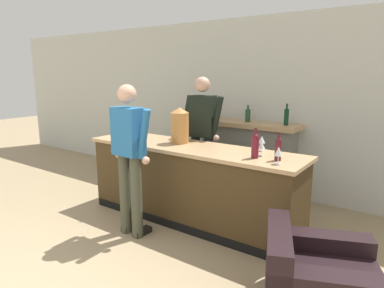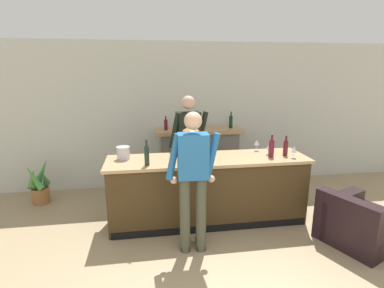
{
  "view_description": "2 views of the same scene",
  "coord_description": "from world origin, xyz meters",
  "px_view_note": "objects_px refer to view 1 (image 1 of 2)",
  "views": [
    {
      "loc": [
        2.68,
        -0.92,
        1.9
      ],
      "look_at": [
        0.07,
        2.73,
        0.96
      ],
      "focal_mm": 32.0,
      "sensor_mm": 36.0,
      "label": 1
    },
    {
      "loc": [
        -0.65,
        -1.59,
        2.24
      ],
      "look_at": [
        0.02,
        2.74,
        1.15
      ],
      "focal_mm": 28.0,
      "sensor_mm": 36.0,
      "label": 2
    }
  ],
  "objects_px": {
    "person_customer": "(129,154)",
    "person_bartender": "(202,135)",
    "copper_dispenser": "(180,125)",
    "fireplace_stone": "(247,157)",
    "ice_bucket_steel": "(130,129)",
    "wine_bottle_rose_blush": "(278,148)",
    "wine_bottle_port_short": "(128,130)",
    "wine_glass_mid_counter": "(261,146)",
    "potted_plant_corner": "(112,154)",
    "wine_glass_by_dispenser": "(262,140)",
    "wine_glass_front_left": "(279,152)",
    "wine_bottle_chardonnay_pale": "(255,145)",
    "armchair_black": "(314,286)"
  },
  "relations": [
    {
      "from": "armchair_black",
      "to": "wine_glass_front_left",
      "type": "distance_m",
      "value": 1.27
    },
    {
      "from": "armchair_black",
      "to": "potted_plant_corner",
      "type": "height_order",
      "value": "potted_plant_corner"
    },
    {
      "from": "wine_bottle_port_short",
      "to": "potted_plant_corner",
      "type": "bearing_deg",
      "value": 145.22
    },
    {
      "from": "wine_bottle_port_short",
      "to": "wine_glass_by_dispenser",
      "type": "xyz_separation_m",
      "value": [
        1.71,
        0.49,
        -0.02
      ]
    },
    {
      "from": "wine_bottle_chardonnay_pale",
      "to": "wine_glass_mid_counter",
      "type": "relative_size",
      "value": 2.1
    },
    {
      "from": "person_bartender",
      "to": "wine_glass_mid_counter",
      "type": "relative_size",
      "value": 11.85
    },
    {
      "from": "ice_bucket_steel",
      "to": "wine_glass_mid_counter",
      "type": "xyz_separation_m",
      "value": [
        2.15,
        -0.1,
        0.02
      ]
    },
    {
      "from": "wine_glass_by_dispenser",
      "to": "person_customer",
      "type": "bearing_deg",
      "value": -139.47
    },
    {
      "from": "wine_bottle_chardonnay_pale",
      "to": "person_customer",
      "type": "bearing_deg",
      "value": -153.07
    },
    {
      "from": "potted_plant_corner",
      "to": "ice_bucket_steel",
      "type": "distance_m",
      "value": 1.93
    },
    {
      "from": "person_customer",
      "to": "wine_bottle_port_short",
      "type": "distance_m",
      "value": 0.76
    },
    {
      "from": "potted_plant_corner",
      "to": "person_customer",
      "type": "height_order",
      "value": "person_customer"
    },
    {
      "from": "wine_bottle_chardonnay_pale",
      "to": "potted_plant_corner",
      "type": "bearing_deg",
      "value": 162.42
    },
    {
      "from": "potted_plant_corner",
      "to": "copper_dispenser",
      "type": "height_order",
      "value": "copper_dispenser"
    },
    {
      "from": "ice_bucket_steel",
      "to": "wine_glass_mid_counter",
      "type": "distance_m",
      "value": 2.15
    },
    {
      "from": "fireplace_stone",
      "to": "ice_bucket_steel",
      "type": "xyz_separation_m",
      "value": [
        -1.32,
        -1.23,
        0.5
      ]
    },
    {
      "from": "armchair_black",
      "to": "copper_dispenser",
      "type": "relative_size",
      "value": 2.39
    },
    {
      "from": "person_bartender",
      "to": "copper_dispenser",
      "type": "distance_m",
      "value": 0.51
    },
    {
      "from": "fireplace_stone",
      "to": "wine_glass_by_dispenser",
      "type": "relative_size",
      "value": 9.1
    },
    {
      "from": "ice_bucket_steel",
      "to": "wine_bottle_rose_blush",
      "type": "relative_size",
      "value": 0.65
    },
    {
      "from": "copper_dispenser",
      "to": "person_bartender",
      "type": "bearing_deg",
      "value": 86.01
    },
    {
      "from": "person_customer",
      "to": "wine_bottle_port_short",
      "type": "height_order",
      "value": "person_customer"
    },
    {
      "from": "person_bartender",
      "to": "copper_dispenser",
      "type": "height_order",
      "value": "person_bartender"
    },
    {
      "from": "wine_glass_front_left",
      "to": "wine_glass_by_dispenser",
      "type": "height_order",
      "value": "wine_glass_front_left"
    },
    {
      "from": "wine_bottle_chardonnay_pale",
      "to": "wine_glass_by_dispenser",
      "type": "distance_m",
      "value": 0.37
    },
    {
      "from": "copper_dispenser",
      "to": "fireplace_stone",
      "type": "bearing_deg",
      "value": 74.77
    },
    {
      "from": "fireplace_stone",
      "to": "wine_glass_mid_counter",
      "type": "distance_m",
      "value": 1.65
    },
    {
      "from": "copper_dispenser",
      "to": "wine_glass_mid_counter",
      "type": "relative_size",
      "value": 3.0
    },
    {
      "from": "wine_bottle_chardonnay_pale",
      "to": "wine_bottle_rose_blush",
      "type": "height_order",
      "value": "wine_bottle_chardonnay_pale"
    },
    {
      "from": "wine_bottle_rose_blush",
      "to": "ice_bucket_steel",
      "type": "bearing_deg",
      "value": 175.53
    },
    {
      "from": "armchair_black",
      "to": "ice_bucket_steel",
      "type": "height_order",
      "value": "ice_bucket_steel"
    },
    {
      "from": "wine_glass_mid_counter",
      "to": "wine_glass_by_dispenser",
      "type": "bearing_deg",
      "value": 113.63
    },
    {
      "from": "person_customer",
      "to": "wine_glass_front_left",
      "type": "bearing_deg",
      "value": 19.09
    },
    {
      "from": "copper_dispenser",
      "to": "wine_glass_by_dispenser",
      "type": "height_order",
      "value": "copper_dispenser"
    },
    {
      "from": "potted_plant_corner",
      "to": "wine_glass_by_dispenser",
      "type": "distance_m",
      "value": 3.72
    },
    {
      "from": "wine_glass_by_dispenser",
      "to": "armchair_black",
      "type": "bearing_deg",
      "value": -49.27
    },
    {
      "from": "person_customer",
      "to": "person_bartender",
      "type": "distance_m",
      "value": 1.3
    },
    {
      "from": "potted_plant_corner",
      "to": "wine_glass_by_dispenser",
      "type": "bearing_deg",
      "value": -12.52
    },
    {
      "from": "armchair_black",
      "to": "wine_glass_by_dispenser",
      "type": "relative_size",
      "value": 6.27
    },
    {
      "from": "copper_dispenser",
      "to": "wine_bottle_port_short",
      "type": "xyz_separation_m",
      "value": [
        -0.64,
        -0.3,
        -0.08
      ]
    },
    {
      "from": "potted_plant_corner",
      "to": "fireplace_stone",
      "type": "bearing_deg",
      "value": 6.23
    },
    {
      "from": "person_customer",
      "to": "wine_glass_by_dispenser",
      "type": "relative_size",
      "value": 9.96
    },
    {
      "from": "potted_plant_corner",
      "to": "wine_glass_front_left",
      "type": "bearing_deg",
      "value": -17.62
    },
    {
      "from": "armchair_black",
      "to": "potted_plant_corner",
      "type": "xyz_separation_m",
      "value": [
        -4.55,
        1.95,
        0.05
      ]
    },
    {
      "from": "wine_glass_front_left",
      "to": "wine_glass_by_dispenser",
      "type": "xyz_separation_m",
      "value": [
        -0.39,
        0.46,
        0.0
      ]
    },
    {
      "from": "fireplace_stone",
      "to": "person_bartender",
      "type": "relative_size",
      "value": 0.88
    },
    {
      "from": "wine_bottle_rose_blush",
      "to": "wine_glass_by_dispenser",
      "type": "height_order",
      "value": "wine_bottle_rose_blush"
    },
    {
      "from": "wine_bottle_rose_blush",
      "to": "wine_glass_mid_counter",
      "type": "xyz_separation_m",
      "value": [
        -0.23,
        0.09,
        -0.02
      ]
    },
    {
      "from": "person_bartender",
      "to": "wine_bottle_rose_blush",
      "type": "relative_size",
      "value": 6.21
    },
    {
      "from": "person_bartender",
      "to": "wine_bottle_rose_blush",
      "type": "xyz_separation_m",
      "value": [
        1.37,
        -0.61,
        0.1
      ]
    }
  ]
}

